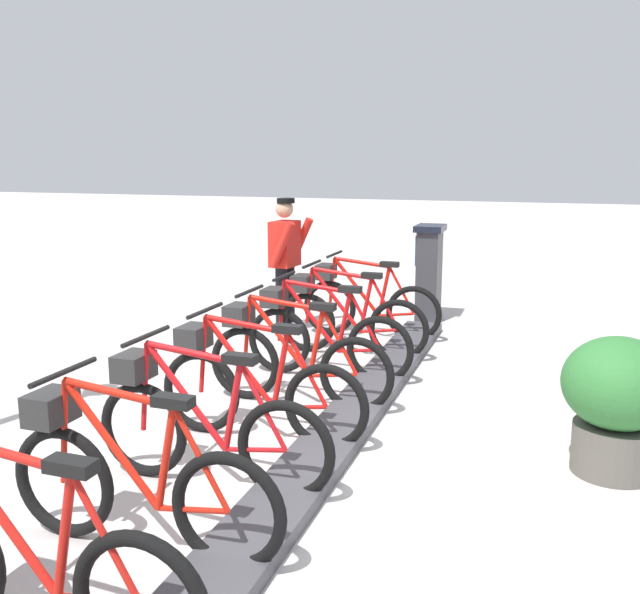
{
  "coord_description": "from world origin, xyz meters",
  "views": [
    {
      "loc": [
        -1.54,
        4.6,
        2.18
      ],
      "look_at": [
        0.5,
        -1.49,
        0.9
      ],
      "focal_mm": 40.14,
      "sensor_mm": 36.0,
      "label": 1
    }
  ],
  "objects_px": {
    "bike_docked_3": "(291,358)",
    "bike_docked_4": "(253,386)",
    "bike_docked_5": "(201,425)",
    "payment_kiosk": "(429,272)",
    "bike_docked_0": "(365,303)",
    "planter_bush": "(617,398)",
    "bike_docked_6": "(130,478)",
    "bike_docked_7": "(23,558)",
    "bike_docked_1": "(345,317)",
    "bike_docked_2": "(321,335)",
    "worker_near_rack": "(286,259)"
  },
  "relations": [
    {
      "from": "bike_docked_3",
      "to": "bike_docked_4",
      "type": "xyz_separation_m",
      "value": [
        0.0,
        0.84,
        0.0
      ]
    },
    {
      "from": "bike_docked_4",
      "to": "bike_docked_5",
      "type": "height_order",
      "value": "same"
    },
    {
      "from": "payment_kiosk",
      "to": "bike_docked_5",
      "type": "xyz_separation_m",
      "value": [
        0.57,
        5.31,
        -0.24
      ]
    },
    {
      "from": "bike_docked_0",
      "to": "planter_bush",
      "type": "distance_m",
      "value": 4.06
    },
    {
      "from": "bike_docked_6",
      "to": "planter_bush",
      "type": "bearing_deg",
      "value": -143.68
    },
    {
      "from": "bike_docked_3",
      "to": "bike_docked_5",
      "type": "distance_m",
      "value": 1.68
    },
    {
      "from": "bike_docked_0",
      "to": "bike_docked_7",
      "type": "distance_m",
      "value": 5.87
    },
    {
      "from": "bike_docked_0",
      "to": "bike_docked_1",
      "type": "xyz_separation_m",
      "value": [
        0.0,
        0.84,
        0.0
      ]
    },
    {
      "from": "bike_docked_3",
      "to": "bike_docked_6",
      "type": "height_order",
      "value": "same"
    },
    {
      "from": "payment_kiosk",
      "to": "bike_docked_1",
      "type": "distance_m",
      "value": 2.05
    },
    {
      "from": "bike_docked_1",
      "to": "bike_docked_5",
      "type": "bearing_deg",
      "value": 90.0
    },
    {
      "from": "bike_docked_2",
      "to": "bike_docked_0",
      "type": "bearing_deg",
      "value": -90.0
    },
    {
      "from": "payment_kiosk",
      "to": "bike_docked_4",
      "type": "height_order",
      "value": "payment_kiosk"
    },
    {
      "from": "bike_docked_2",
      "to": "bike_docked_6",
      "type": "bearing_deg",
      "value": 90.0
    },
    {
      "from": "bike_docked_5",
      "to": "planter_bush",
      "type": "xyz_separation_m",
      "value": [
        -2.62,
        -1.09,
        0.11
      ]
    },
    {
      "from": "payment_kiosk",
      "to": "bike_docked_5",
      "type": "relative_size",
      "value": 0.74
    },
    {
      "from": "bike_docked_6",
      "to": "worker_near_rack",
      "type": "xyz_separation_m",
      "value": [
        1.03,
        -5.04,
        0.48
      ]
    },
    {
      "from": "bike_docked_5",
      "to": "bike_docked_4",
      "type": "bearing_deg",
      "value": -90.0
    },
    {
      "from": "bike_docked_5",
      "to": "bike_docked_7",
      "type": "relative_size",
      "value": 1.0
    },
    {
      "from": "worker_near_rack",
      "to": "bike_docked_0",
      "type": "bearing_deg",
      "value": 179.37
    },
    {
      "from": "bike_docked_2",
      "to": "bike_docked_3",
      "type": "xyz_separation_m",
      "value": [
        0.0,
        0.84,
        0.0
      ]
    },
    {
      "from": "bike_docked_2",
      "to": "bike_docked_7",
      "type": "relative_size",
      "value": 1.0
    },
    {
      "from": "bike_docked_2",
      "to": "bike_docked_3",
      "type": "distance_m",
      "value": 0.84
    },
    {
      "from": "bike_docked_6",
      "to": "worker_near_rack",
      "type": "bearing_deg",
      "value": -78.48
    },
    {
      "from": "bike_docked_4",
      "to": "bike_docked_3",
      "type": "bearing_deg",
      "value": -90.0
    },
    {
      "from": "bike_docked_7",
      "to": "bike_docked_0",
      "type": "bearing_deg",
      "value": -90.0
    },
    {
      "from": "bike_docked_3",
      "to": "planter_bush",
      "type": "distance_m",
      "value": 2.68
    },
    {
      "from": "bike_docked_1",
      "to": "worker_near_rack",
      "type": "distance_m",
      "value": 1.42
    },
    {
      "from": "bike_docked_2",
      "to": "bike_docked_3",
      "type": "bearing_deg",
      "value": 90.0
    },
    {
      "from": "bike_docked_1",
      "to": "bike_docked_7",
      "type": "xyz_separation_m",
      "value": [
        0.0,
        5.03,
        0.0
      ]
    },
    {
      "from": "payment_kiosk",
      "to": "bike_docked_2",
      "type": "xyz_separation_m",
      "value": [
        0.57,
        2.79,
        -0.24
      ]
    },
    {
      "from": "planter_bush",
      "to": "bike_docked_3",
      "type": "bearing_deg",
      "value": -12.73
    },
    {
      "from": "bike_docked_1",
      "to": "bike_docked_6",
      "type": "xyz_separation_m",
      "value": [
        0.0,
        4.19,
        0.0
      ]
    },
    {
      "from": "bike_docked_0",
      "to": "worker_near_rack",
      "type": "bearing_deg",
      "value": -0.63
    },
    {
      "from": "bike_docked_0",
      "to": "bike_docked_2",
      "type": "height_order",
      "value": "same"
    },
    {
      "from": "bike_docked_0",
      "to": "bike_docked_4",
      "type": "distance_m",
      "value": 3.35
    },
    {
      "from": "bike_docked_5",
      "to": "worker_near_rack",
      "type": "xyz_separation_m",
      "value": [
        1.03,
        -4.2,
        0.48
      ]
    },
    {
      "from": "bike_docked_1",
      "to": "bike_docked_5",
      "type": "height_order",
      "value": "same"
    },
    {
      "from": "bike_docked_1",
      "to": "bike_docked_2",
      "type": "bearing_deg",
      "value": 90.0
    },
    {
      "from": "planter_bush",
      "to": "bike_docked_7",
      "type": "bearing_deg",
      "value": 46.54
    },
    {
      "from": "bike_docked_5",
      "to": "planter_bush",
      "type": "height_order",
      "value": "bike_docked_5"
    },
    {
      "from": "planter_bush",
      "to": "bike_docked_0",
      "type": "bearing_deg",
      "value": -49.88
    },
    {
      "from": "bike_docked_4",
      "to": "worker_near_rack",
      "type": "xyz_separation_m",
      "value": [
        1.03,
        -3.36,
        0.48
      ]
    },
    {
      "from": "bike_docked_0",
      "to": "bike_docked_5",
      "type": "bearing_deg",
      "value": 90.0
    },
    {
      "from": "bike_docked_3",
      "to": "planter_bush",
      "type": "relative_size",
      "value": 1.77
    },
    {
      "from": "bike_docked_7",
      "to": "bike_docked_6",
      "type": "bearing_deg",
      "value": -90.0
    },
    {
      "from": "worker_near_rack",
      "to": "bike_docked_6",
      "type": "bearing_deg",
      "value": 101.52
    },
    {
      "from": "bike_docked_0",
      "to": "bike_docked_2",
      "type": "xyz_separation_m",
      "value": [
        0.0,
        1.68,
        0.0
      ]
    },
    {
      "from": "bike_docked_3",
      "to": "bike_docked_7",
      "type": "relative_size",
      "value": 1.0
    },
    {
      "from": "bike_docked_0",
      "to": "planter_bush",
      "type": "relative_size",
      "value": 1.77
    }
  ]
}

